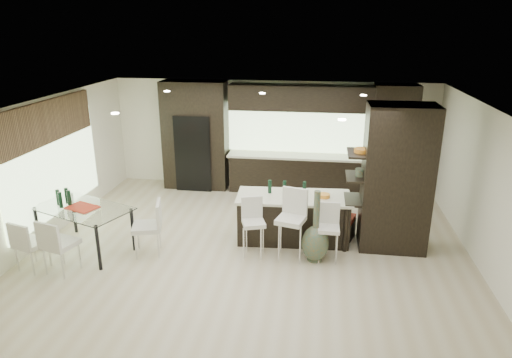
% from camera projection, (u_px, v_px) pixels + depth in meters
% --- Properties ---
extents(ground, '(8.00, 8.00, 0.00)m').
position_uv_depth(ground, '(252.00, 246.00, 8.66)').
color(ground, '#C2B495').
rests_on(ground, ground).
extents(back_wall, '(8.00, 0.02, 2.70)m').
position_uv_depth(back_wall, '(272.00, 135.00, 11.50)').
color(back_wall, white).
rests_on(back_wall, ground).
extents(left_wall, '(0.02, 7.00, 2.70)m').
position_uv_depth(left_wall, '(46.00, 170.00, 8.76)').
color(left_wall, white).
rests_on(left_wall, ground).
extents(right_wall, '(0.02, 7.00, 2.70)m').
position_uv_depth(right_wall, '(485.00, 190.00, 7.69)').
color(right_wall, white).
rests_on(right_wall, ground).
extents(ceiling, '(8.00, 7.00, 0.02)m').
position_uv_depth(ceiling, '(251.00, 104.00, 7.79)').
color(ceiling, white).
rests_on(ceiling, ground).
extents(window_left, '(0.04, 3.20, 1.90)m').
position_uv_depth(window_left, '(54.00, 167.00, 8.94)').
color(window_left, '#B2D199').
rests_on(window_left, left_wall).
extents(window_back, '(3.40, 0.04, 1.20)m').
position_uv_depth(window_back, '(296.00, 128.00, 11.32)').
color(window_back, '#B2D199').
rests_on(window_back, back_wall).
extents(stone_accent, '(0.08, 3.00, 0.80)m').
position_uv_depth(stone_accent, '(48.00, 121.00, 8.65)').
color(stone_accent, brown).
rests_on(stone_accent, left_wall).
extents(ceiling_spots, '(4.00, 3.00, 0.02)m').
position_uv_depth(ceiling_spots, '(253.00, 103.00, 8.03)').
color(ceiling_spots, white).
rests_on(ceiling_spots, ceiling).
extents(back_cabinetry, '(6.80, 0.68, 2.70)m').
position_uv_depth(back_cabinetry, '(291.00, 139.00, 11.13)').
color(back_cabinetry, black).
rests_on(back_cabinetry, ground).
extents(refrigerator, '(0.90, 0.68, 1.90)m').
position_uv_depth(refrigerator, '(196.00, 151.00, 11.53)').
color(refrigerator, black).
rests_on(refrigerator, ground).
extents(partition_column, '(1.20, 0.80, 2.70)m').
position_uv_depth(partition_column, '(396.00, 179.00, 8.25)').
color(partition_column, black).
rests_on(partition_column, ground).
extents(kitchen_island, '(2.21, 1.05, 0.90)m').
position_uv_depth(kitchen_island, '(293.00, 218.00, 8.82)').
color(kitchen_island, black).
rests_on(kitchen_island, ground).
extents(stool_left, '(0.49, 0.49, 0.87)m').
position_uv_depth(stool_left, '(254.00, 233.00, 8.20)').
color(stool_left, silver).
rests_on(stool_left, ground).
extents(stool_mid, '(0.56, 0.56, 1.04)m').
position_uv_depth(stool_mid, '(290.00, 232.00, 8.05)').
color(stool_mid, silver).
rests_on(stool_mid, ground).
extents(stool_right, '(0.38, 0.38, 0.84)m').
position_uv_depth(stool_right, '(328.00, 238.00, 8.04)').
color(stool_right, silver).
rests_on(stool_right, ground).
extents(bench, '(1.24, 0.77, 0.45)m').
position_uv_depth(bench, '(325.00, 223.00, 9.13)').
color(bench, black).
rests_on(bench, ground).
extents(floor_vase, '(0.50, 0.50, 1.32)m').
position_uv_depth(floor_vase, '(316.00, 226.00, 7.95)').
color(floor_vase, '#434D38').
rests_on(floor_vase, ground).
extents(dining_table, '(1.98, 1.55, 0.84)m').
position_uv_depth(dining_table, '(85.00, 229.00, 8.42)').
color(dining_table, white).
rests_on(dining_table, ground).
extents(chair_near, '(0.60, 0.60, 0.91)m').
position_uv_depth(chair_near, '(61.00, 247.00, 7.64)').
color(chair_near, silver).
rests_on(chair_near, ground).
extents(chair_far, '(0.56, 0.56, 0.84)m').
position_uv_depth(chair_far, '(32.00, 247.00, 7.74)').
color(chair_far, silver).
rests_on(chair_far, ground).
extents(chair_end, '(0.62, 0.62, 0.93)m').
position_uv_depth(chair_end, '(147.00, 230.00, 8.24)').
color(chair_end, silver).
rests_on(chair_end, ground).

